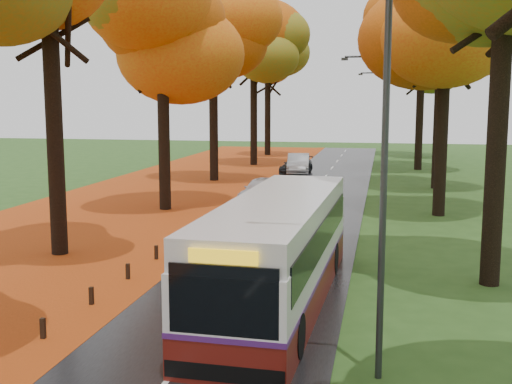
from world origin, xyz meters
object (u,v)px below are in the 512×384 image
(car_white, at_px, (262,190))
(bus, at_px, (278,249))
(car_silver, at_px, (298,164))
(streetlamp_mid, at_px, (380,118))
(car_dark, at_px, (296,166))
(streetlamp_far, at_px, (382,110))
(streetlamp_near, at_px, (372,150))

(car_white, bearing_deg, bus, -68.46)
(car_white, distance_m, car_silver, 14.06)
(car_white, relative_size, car_silver, 0.90)
(streetlamp_mid, relative_size, bus, 0.71)
(bus, xyz_separation_m, car_dark, (-3.73, 31.09, -0.92))
(streetlamp_far, bearing_deg, car_white, -105.55)
(car_dark, bearing_deg, streetlamp_far, 63.24)
(bus, bearing_deg, car_white, 104.27)
(streetlamp_near, distance_m, streetlamp_far, 44.00)
(bus, bearing_deg, streetlamp_near, -57.79)
(car_white, distance_m, car_dark, 14.10)
(streetlamp_near, bearing_deg, car_silver, 99.82)
(streetlamp_far, bearing_deg, streetlamp_mid, -90.00)
(bus, height_order, car_silver, bus)
(streetlamp_far, distance_m, car_silver, 11.24)
(bus, relative_size, car_white, 2.72)
(streetlamp_far, relative_size, car_silver, 1.74)
(streetlamp_mid, distance_m, car_silver, 15.28)
(bus, height_order, car_white, bus)
(streetlamp_mid, bearing_deg, car_silver, 114.53)
(streetlamp_near, height_order, car_dark, streetlamp_near)
(streetlamp_near, relative_size, streetlamp_far, 1.00)
(streetlamp_far, relative_size, bus, 0.71)
(streetlamp_far, distance_m, bus, 39.82)
(streetlamp_far, xyz_separation_m, car_silver, (-6.13, -8.57, -3.92))
(car_silver, xyz_separation_m, car_dark, (-0.17, 0.04, -0.14))
(car_white, bearing_deg, streetlamp_near, -64.43)
(streetlamp_far, height_order, car_dark, streetlamp_far)
(streetlamp_mid, height_order, streetlamp_far, same)
(car_silver, bearing_deg, streetlamp_far, 48.65)
(streetlamp_mid, relative_size, car_white, 1.94)
(bus, distance_m, car_dark, 31.33)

